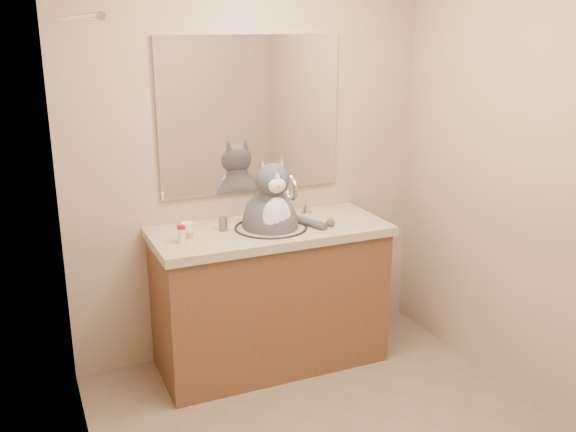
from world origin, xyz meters
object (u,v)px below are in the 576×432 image
(pill_bottle_redcap, at_px, (183,233))
(pill_bottle_orange, at_px, (187,233))
(grey_canister, at_px, (223,224))
(cat, at_px, (271,220))

(pill_bottle_redcap, distance_m, pill_bottle_orange, 0.02)
(pill_bottle_orange, xyz_separation_m, grey_canister, (0.23, 0.11, -0.01))
(cat, distance_m, pill_bottle_redcap, 0.53)
(cat, distance_m, grey_canister, 0.27)
(pill_bottle_redcap, height_order, pill_bottle_orange, pill_bottle_orange)
(pill_bottle_orange, distance_m, grey_canister, 0.26)
(cat, xyz_separation_m, grey_canister, (-0.27, 0.05, -0.00))
(pill_bottle_redcap, xyz_separation_m, grey_canister, (0.26, 0.11, -0.01))
(pill_bottle_orange, bearing_deg, grey_canister, 25.98)
(pill_bottle_redcap, bearing_deg, grey_canister, 23.50)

